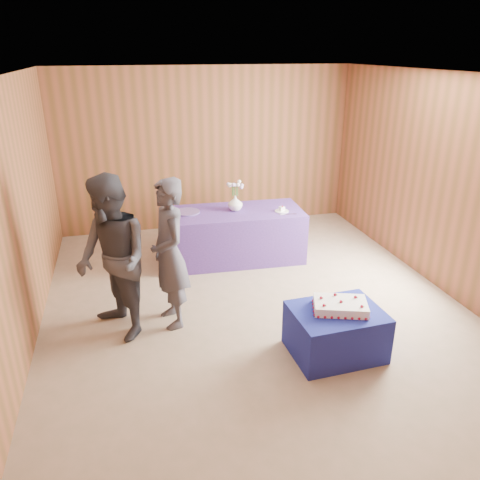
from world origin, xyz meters
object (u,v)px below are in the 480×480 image
object	(u,v)px
serving_table	(234,235)
sheet_cake	(340,306)
vase	(235,203)
guest_left	(169,254)
guest_right	(113,259)
cake_table	(336,332)

from	to	relation	value
serving_table	sheet_cake	world-z (taller)	serving_table
vase	guest_left	xyz separation A→B (m)	(-1.13, -1.58, -0.01)
sheet_cake	guest_right	xyz separation A→B (m)	(-2.18, 0.92, 0.35)
cake_table	guest_right	world-z (taller)	guest_right
guest_left	guest_right	world-z (taller)	guest_right
serving_table	guest_left	size ratio (longest dim) A/B	1.17
cake_table	vase	size ratio (longest dim) A/B	4.09
serving_table	guest_left	distance (m)	1.96
serving_table	sheet_cake	bearing A→B (deg)	-76.29
sheet_cake	vase	world-z (taller)	vase
cake_table	guest_left	bearing A→B (deg)	144.45
guest_right	vase	bearing A→B (deg)	108.77
serving_table	cake_table	bearing A→B (deg)	-76.97
cake_table	guest_left	distance (m)	1.95
serving_table	guest_left	world-z (taller)	guest_left
serving_table	guest_right	distance (m)	2.41
serving_table	guest_right	size ratio (longest dim) A/B	1.11
cake_table	serving_table	size ratio (longest dim) A/B	0.45
serving_table	vase	distance (m)	0.49
vase	guest_right	bearing A→B (deg)	-136.09
cake_table	vase	xyz separation A→B (m)	(-0.42, 2.59, 0.61)
serving_table	guest_right	bearing A→B (deg)	-133.13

